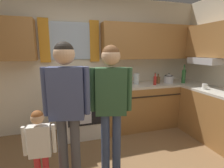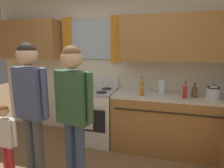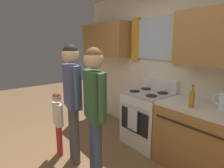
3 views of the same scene
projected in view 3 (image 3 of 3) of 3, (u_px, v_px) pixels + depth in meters
The scene contains 7 objects.
back_wall_unit at pixel (176, 57), 2.87m from camera, with size 4.60×0.42×2.60m.
stove_oven at pixel (148, 117), 3.12m from camera, with size 0.70×0.67×1.10m.
bottle_oil_amber at pixel (192, 99), 2.29m from camera, with size 0.06×0.06×0.29m.
water_pitcher at pixel (223, 101), 2.19m from camera, with size 0.19×0.11×0.22m.
adult_holding_child at pixel (72, 91), 2.52m from camera, with size 0.51×0.23×1.67m.
adult_in_plaid at pixel (94, 101), 2.14m from camera, with size 0.50×0.24×1.64m.
small_child at pixel (58, 116), 2.77m from camera, with size 0.33×0.13×0.98m.
Camera 3 is at (1.73, -0.73, 1.67)m, focal length 29.98 mm.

